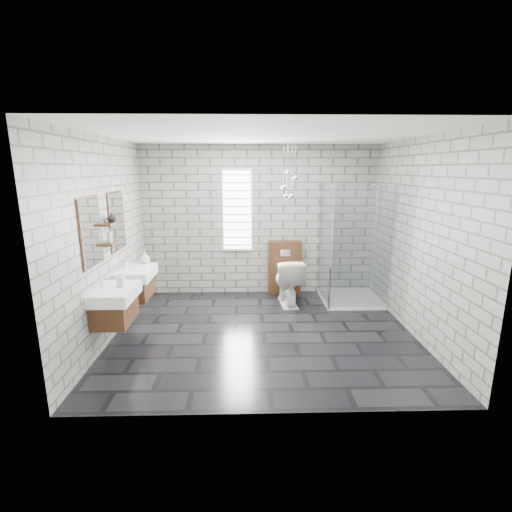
{
  "coord_description": "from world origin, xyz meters",
  "views": [
    {
      "loc": [
        -0.24,
        -4.9,
        2.28
      ],
      "look_at": [
        -0.1,
        0.35,
        1.04
      ],
      "focal_mm": 26.0,
      "sensor_mm": 36.0,
      "label": 1
    }
  ],
  "objects_px": {
    "vanity_right": "(134,275)",
    "shower_enclosure": "(348,275)",
    "vanity_left": "(112,295)",
    "cistern_panel": "(285,268)",
    "toilet": "(288,281)"
  },
  "relations": [
    {
      "from": "cistern_panel",
      "to": "toilet",
      "type": "relative_size",
      "value": 1.24
    },
    {
      "from": "vanity_left",
      "to": "vanity_right",
      "type": "distance_m",
      "value": 0.91
    },
    {
      "from": "shower_enclosure",
      "to": "vanity_right",
      "type": "bearing_deg",
      "value": -167.21
    },
    {
      "from": "vanity_left",
      "to": "toilet",
      "type": "distance_m",
      "value": 2.92
    },
    {
      "from": "vanity_right",
      "to": "vanity_left",
      "type": "bearing_deg",
      "value": -90.0
    },
    {
      "from": "vanity_right",
      "to": "shower_enclosure",
      "type": "relative_size",
      "value": 0.77
    },
    {
      "from": "vanity_left",
      "to": "vanity_right",
      "type": "height_order",
      "value": "same"
    },
    {
      "from": "vanity_left",
      "to": "vanity_right",
      "type": "bearing_deg",
      "value": 90.0
    },
    {
      "from": "vanity_right",
      "to": "toilet",
      "type": "xyz_separation_m",
      "value": [
        2.37,
        0.76,
        -0.35
      ]
    },
    {
      "from": "vanity_right",
      "to": "cistern_panel",
      "type": "relative_size",
      "value": 1.57
    },
    {
      "from": "vanity_left",
      "to": "toilet",
      "type": "relative_size",
      "value": 1.95
    },
    {
      "from": "cistern_panel",
      "to": "toilet",
      "type": "height_order",
      "value": "cistern_panel"
    },
    {
      "from": "vanity_right",
      "to": "shower_enclosure",
      "type": "distance_m",
      "value": 3.5
    },
    {
      "from": "vanity_left",
      "to": "shower_enclosure",
      "type": "relative_size",
      "value": 0.77
    },
    {
      "from": "vanity_left",
      "to": "toilet",
      "type": "bearing_deg",
      "value": 35.15
    }
  ]
}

